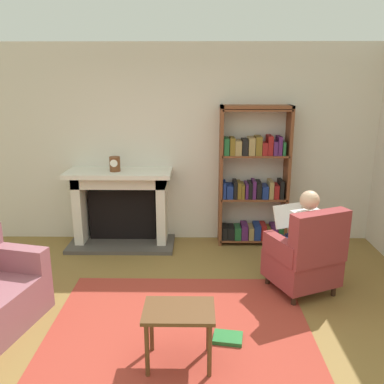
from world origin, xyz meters
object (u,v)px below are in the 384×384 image
object	(u,v)px
mantel_clock	(115,164)
side_table	(179,318)
fireplace	(122,204)
bookshelf	(253,180)
armchair_reading	(306,256)
seated_reader	(301,235)

from	to	relation	value
mantel_clock	side_table	world-z (taller)	mantel_clock
fireplace	bookshelf	bearing A→B (deg)	1.11
fireplace	side_table	size ratio (longest dim) A/B	2.57
armchair_reading	side_table	size ratio (longest dim) A/B	1.73
bookshelf	seated_reader	size ratio (longest dim) A/B	1.67
mantel_clock	bookshelf	xyz separation A→B (m)	(1.85, 0.14, -0.24)
armchair_reading	seated_reader	bearing A→B (deg)	-90.00
mantel_clock	armchair_reading	distance (m)	2.68
fireplace	mantel_clock	bearing A→B (deg)	-113.66
mantel_clock	bookshelf	size ratio (longest dim) A/B	0.10
seated_reader	bookshelf	bearing A→B (deg)	-98.85
bookshelf	mantel_clock	bearing A→B (deg)	-175.80
seated_reader	mantel_clock	bearing A→B (deg)	-51.63
side_table	armchair_reading	bearing A→B (deg)	41.76
bookshelf	side_table	world-z (taller)	bookshelf
mantel_clock	side_table	bearing A→B (deg)	-68.71
fireplace	bookshelf	xyz separation A→B (m)	(1.81, 0.03, 0.35)
seated_reader	side_table	xyz separation A→B (m)	(-1.25, -1.26, -0.20)
bookshelf	seated_reader	world-z (taller)	bookshelf
mantel_clock	armchair_reading	size ratio (longest dim) A/B	0.20
fireplace	side_table	bearing A→B (deg)	-70.37
fireplace	bookshelf	size ratio (longest dim) A/B	0.75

